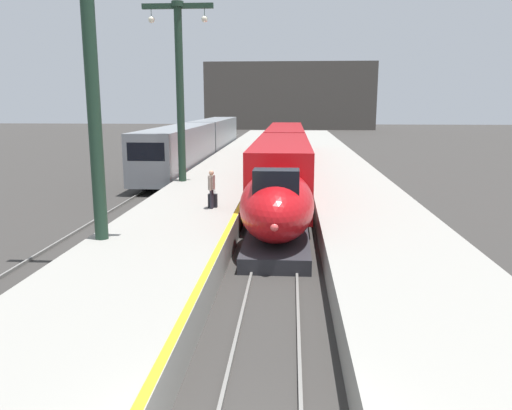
% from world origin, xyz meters
% --- Properties ---
extents(platform_left, '(4.80, 110.00, 1.05)m').
position_xyz_m(platform_left, '(-4.05, 24.75, 0.53)').
color(platform_left, gray).
rests_on(platform_left, ground).
extents(platform_right, '(4.80, 110.00, 1.05)m').
position_xyz_m(platform_right, '(4.05, 24.75, 0.53)').
color(platform_right, gray).
rests_on(platform_right, ground).
extents(platform_left_safety_stripe, '(0.20, 107.80, 0.01)m').
position_xyz_m(platform_left_safety_stripe, '(-1.77, 24.75, 1.05)').
color(platform_left_safety_stripe, yellow).
rests_on(platform_left_safety_stripe, platform_left).
extents(rail_main_left, '(0.08, 110.00, 0.12)m').
position_xyz_m(rail_main_left, '(-0.75, 27.50, 0.06)').
color(rail_main_left, slate).
rests_on(rail_main_left, ground).
extents(rail_main_right, '(0.08, 110.00, 0.12)m').
position_xyz_m(rail_main_right, '(0.75, 27.50, 0.06)').
color(rail_main_right, slate).
rests_on(rail_main_right, ground).
extents(rail_secondary_left, '(0.08, 110.00, 0.12)m').
position_xyz_m(rail_secondary_left, '(-8.85, 27.50, 0.06)').
color(rail_secondary_left, slate).
rests_on(rail_secondary_left, ground).
extents(rail_secondary_right, '(0.08, 110.00, 0.12)m').
position_xyz_m(rail_secondary_right, '(-7.35, 27.50, 0.06)').
color(rail_secondary_right, slate).
rests_on(rail_secondary_right, ground).
extents(highspeed_train_main, '(2.92, 37.35, 3.60)m').
position_xyz_m(highspeed_train_main, '(0.00, 27.95, 1.93)').
color(highspeed_train_main, '#B20F14').
rests_on(highspeed_train_main, ground).
extents(regional_train_adjacent, '(2.85, 36.60, 3.80)m').
position_xyz_m(regional_train_adjacent, '(-8.10, 41.52, 2.13)').
color(regional_train_adjacent, gray).
rests_on(regional_train_adjacent, ground).
extents(station_column_mid, '(4.00, 0.68, 9.50)m').
position_xyz_m(station_column_mid, '(-5.90, 10.33, 6.74)').
color(station_column_mid, '#1E3828').
rests_on(station_column_mid, platform_left).
extents(station_column_far, '(4.00, 0.68, 10.06)m').
position_xyz_m(station_column_far, '(-5.90, 23.24, 7.04)').
color(station_column_far, '#1E3828').
rests_on(station_column_far, platform_left).
extents(passenger_near_edge, '(0.26, 0.57, 1.69)m').
position_xyz_m(passenger_near_edge, '(-2.94, 15.55, 2.04)').
color(passenger_near_edge, '#23232D').
rests_on(passenger_near_edge, platform_left).
extents(rolling_suitcase, '(0.40, 0.22, 0.98)m').
position_xyz_m(rolling_suitcase, '(-2.93, 15.79, 1.35)').
color(rolling_suitcase, black).
rests_on(rolling_suitcase, platform_left).
extents(terminus_back_wall, '(36.00, 2.00, 14.00)m').
position_xyz_m(terminus_back_wall, '(0.00, 102.00, 7.00)').
color(terminus_back_wall, '#4C4742').
rests_on(terminus_back_wall, ground).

